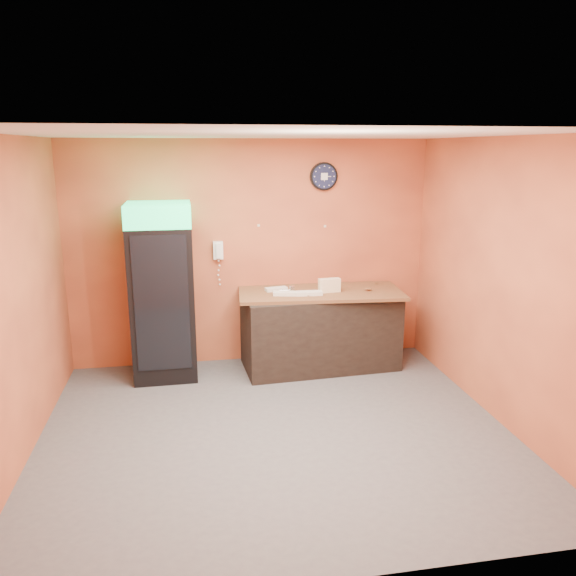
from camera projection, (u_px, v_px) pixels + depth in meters
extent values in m
plane|color=#47474C|center=(276.00, 431.00, 5.48)|extent=(4.50, 4.50, 0.00)
cube|color=#D4663B|center=(251.00, 253.00, 7.05)|extent=(4.50, 0.02, 2.80)
cube|color=#D4663B|center=(13.00, 304.00, 4.76)|extent=(0.02, 4.00, 2.80)
cube|color=#D4663B|center=(501.00, 282.00, 5.52)|extent=(0.02, 4.00, 2.80)
cube|color=white|center=(274.00, 134.00, 4.80)|extent=(4.50, 4.00, 0.02)
cube|color=black|center=(163.00, 302.00, 6.65)|extent=(0.74, 0.74, 1.82)
cube|color=#1CEE7A|center=(158.00, 214.00, 6.40)|extent=(0.74, 0.74, 0.26)
cube|color=black|center=(161.00, 304.00, 6.28)|extent=(0.60, 0.03, 1.56)
cube|color=black|center=(320.00, 330.00, 7.01)|extent=(1.93, 0.95, 0.94)
cylinder|color=black|center=(324.00, 176.00, 6.95)|extent=(0.35, 0.05, 0.35)
cylinder|color=#0F1433|center=(324.00, 176.00, 6.93)|extent=(0.30, 0.01, 0.30)
cube|color=white|center=(324.00, 177.00, 6.92)|extent=(0.08, 0.00, 0.08)
cube|color=white|center=(218.00, 250.00, 6.92)|extent=(0.12, 0.07, 0.22)
cube|color=white|center=(218.00, 251.00, 6.87)|extent=(0.05, 0.04, 0.18)
cube|color=brown|center=(320.00, 292.00, 6.89)|extent=(2.06, 1.04, 0.04)
cube|color=#F3E2BD|center=(329.00, 290.00, 6.83)|extent=(0.27, 0.12, 0.06)
cube|color=#F3E2BD|center=(329.00, 285.00, 6.81)|extent=(0.27, 0.12, 0.06)
cube|color=#F3E2BD|center=(329.00, 281.00, 6.80)|extent=(0.27, 0.12, 0.06)
cube|color=silver|center=(286.00, 293.00, 6.68)|extent=(0.31, 0.17, 0.04)
cube|color=silver|center=(309.00, 293.00, 6.69)|extent=(0.31, 0.14, 0.04)
cube|color=silver|center=(276.00, 289.00, 6.90)|extent=(0.29, 0.16, 0.04)
cylinder|color=silver|center=(292.00, 288.00, 6.88)|extent=(0.06, 0.06, 0.06)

